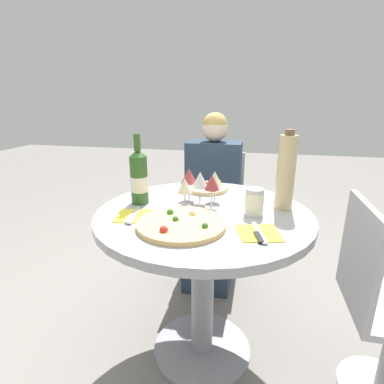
{
  "coord_description": "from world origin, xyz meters",
  "views": [
    {
      "loc": [
        0.22,
        -1.23,
        1.26
      ],
      "look_at": [
        -0.04,
        -0.05,
        0.88
      ],
      "focal_mm": 28.0,
      "sensor_mm": 36.0,
      "label": 1
    }
  ],
  "objects_px": {
    "pizza_large": "(181,224)",
    "tall_carafe": "(286,172)",
    "dining_table": "(203,247)",
    "chair_behind_diner": "(214,213)",
    "seated_diner": "(211,210)",
    "wine_bottle": "(139,178)",
    "chair_empty_side": "(383,309)"
  },
  "relations": [
    {
      "from": "pizza_large",
      "to": "tall_carafe",
      "type": "distance_m",
      "value": 0.52
    },
    {
      "from": "dining_table",
      "to": "chair_behind_diner",
      "type": "xyz_separation_m",
      "value": [
        -0.07,
        0.85,
        -0.17
      ]
    },
    {
      "from": "seated_diner",
      "to": "wine_bottle",
      "type": "relative_size",
      "value": 3.58
    },
    {
      "from": "seated_diner",
      "to": "pizza_large",
      "type": "bearing_deg",
      "value": 90.89
    },
    {
      "from": "chair_empty_side",
      "to": "dining_table",
      "type": "bearing_deg",
      "value": -94.06
    },
    {
      "from": "pizza_large",
      "to": "wine_bottle",
      "type": "distance_m",
      "value": 0.36
    },
    {
      "from": "seated_diner",
      "to": "tall_carafe",
      "type": "height_order",
      "value": "seated_diner"
    },
    {
      "from": "chair_empty_side",
      "to": "chair_behind_diner",
      "type": "bearing_deg",
      "value": -137.38
    },
    {
      "from": "wine_bottle",
      "to": "dining_table",
      "type": "bearing_deg",
      "value": -7.01
    },
    {
      "from": "chair_behind_diner",
      "to": "wine_bottle",
      "type": "relative_size",
      "value": 2.68
    },
    {
      "from": "dining_table",
      "to": "tall_carafe",
      "type": "distance_m",
      "value": 0.5
    },
    {
      "from": "dining_table",
      "to": "wine_bottle",
      "type": "bearing_deg",
      "value": 172.99
    },
    {
      "from": "pizza_large",
      "to": "tall_carafe",
      "type": "height_order",
      "value": "tall_carafe"
    },
    {
      "from": "chair_empty_side",
      "to": "wine_bottle",
      "type": "distance_m",
      "value": 1.18
    },
    {
      "from": "dining_table",
      "to": "chair_empty_side",
      "type": "bearing_deg",
      "value": -4.06
    },
    {
      "from": "chair_empty_side",
      "to": "tall_carafe",
      "type": "height_order",
      "value": "tall_carafe"
    },
    {
      "from": "wine_bottle",
      "to": "chair_behind_diner",
      "type": "bearing_deg",
      "value": 73.13
    },
    {
      "from": "seated_diner",
      "to": "pizza_large",
      "type": "xyz_separation_m",
      "value": [
        0.01,
        -0.89,
        0.27
      ]
    },
    {
      "from": "pizza_large",
      "to": "dining_table",
      "type": "bearing_deg",
      "value": 73.46
    },
    {
      "from": "dining_table",
      "to": "seated_diner",
      "type": "relative_size",
      "value": 0.82
    },
    {
      "from": "wine_bottle",
      "to": "seated_diner",
      "type": "bearing_deg",
      "value": 69.67
    },
    {
      "from": "pizza_large",
      "to": "tall_carafe",
      "type": "bearing_deg",
      "value": 36.3
    },
    {
      "from": "dining_table",
      "to": "pizza_large",
      "type": "distance_m",
      "value": 0.27
    },
    {
      "from": "tall_carafe",
      "to": "seated_diner",
      "type": "bearing_deg",
      "value": 124.98
    },
    {
      "from": "wine_bottle",
      "to": "tall_carafe",
      "type": "height_order",
      "value": "tall_carafe"
    },
    {
      "from": "chair_behind_diner",
      "to": "seated_diner",
      "type": "relative_size",
      "value": 0.75
    },
    {
      "from": "chair_behind_diner",
      "to": "chair_empty_side",
      "type": "relative_size",
      "value": 1.0
    },
    {
      "from": "dining_table",
      "to": "chair_empty_side",
      "type": "height_order",
      "value": "chair_empty_side"
    },
    {
      "from": "dining_table",
      "to": "pizza_large",
      "type": "bearing_deg",
      "value": -106.54
    },
    {
      "from": "wine_bottle",
      "to": "tall_carafe",
      "type": "xyz_separation_m",
      "value": [
        0.66,
        0.07,
        0.04
      ]
    },
    {
      "from": "dining_table",
      "to": "chair_empty_side",
      "type": "relative_size",
      "value": 1.09
    },
    {
      "from": "chair_empty_side",
      "to": "tall_carafe",
      "type": "bearing_deg",
      "value": -111.47
    }
  ]
}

